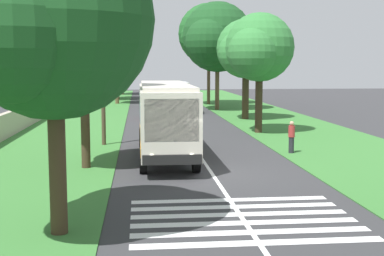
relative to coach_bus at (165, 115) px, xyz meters
name	(u,v)px	position (x,y,z in m)	size (l,w,h in m)	color
ground	(212,174)	(-4.39, -1.80, -2.15)	(160.00, 160.00, 0.00)	#333335
grass_verge_left	(66,132)	(10.61, 6.40, -2.13)	(120.00, 8.00, 0.04)	#387533
grass_verge_right	(296,129)	(10.61, -10.00, -2.13)	(120.00, 8.00, 0.04)	#387533
centre_line	(183,131)	(10.61, -1.80, -2.14)	(110.00, 0.16, 0.01)	silver
coach_bus	(165,115)	(0.00, 0.00, 0.00)	(11.16, 2.62, 3.73)	silver
zebra_crossing	(242,218)	(-11.09, -1.80, -2.14)	(4.95, 6.80, 0.01)	silver
trailing_car_0	(154,111)	(19.79, 0.02, -1.48)	(4.30, 1.78, 1.43)	#B21E1E
trailing_car_1	(191,106)	(25.42, -3.76, -1.48)	(4.30, 1.78, 1.43)	#145933
trailing_car_2	(182,101)	(31.71, -3.37, -1.48)	(4.30, 1.78, 1.43)	gold
trailing_minibus_0	(179,90)	(40.34, -3.73, -0.60)	(6.00, 2.14, 2.53)	silver
roadside_tree_left_0	(49,26)	(-11.96, 3.66, 3.55)	(6.64, 5.37, 8.51)	#3D2D1E
roadside_tree_left_1	(120,47)	(57.99, 4.09, 5.36)	(7.75, 6.29, 10.80)	brown
roadside_tree_left_2	(80,22)	(-2.57, 3.86, 4.39)	(5.81, 4.74, 9.02)	#3D2D1E
roadside_tree_left_3	(115,39)	(37.77, 4.09, 5.63)	(5.98, 5.00, 10.36)	brown
roadside_tree_left_4	(115,52)	(46.17, 4.38, 4.22)	(8.63, 6.90, 9.99)	#4C3826
roadside_tree_right_0	(207,36)	(35.78, -6.71, 5.94)	(8.44, 7.16, 11.82)	brown
roadside_tree_right_1	(257,50)	(9.10, -6.72, 3.54)	(5.89, 4.69, 8.15)	#3D2D1E
roadside_tree_right_2	(244,51)	(18.27, -7.63, 3.71)	(6.44, 5.10, 8.53)	#3D2D1E
roadside_tree_right_4	(215,39)	(28.13, -6.60, 5.18)	(8.69, 7.22, 11.10)	brown
utility_pole	(103,76)	(4.38, 3.36, 1.91)	(0.24, 1.40, 7.74)	#473828
roadside_wall	(30,114)	(15.61, 9.80, -1.32)	(70.00, 0.40, 1.58)	#B2A893
pedestrian	(291,137)	(0.42, -6.67, -1.24)	(0.34, 0.34, 1.69)	#26262D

